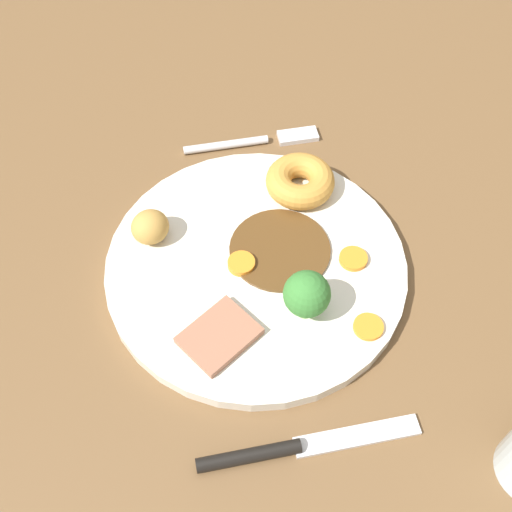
{
  "coord_description": "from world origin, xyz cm",
  "views": [
    {
      "loc": [
        37.13,
        -8.36,
        54.92
      ],
      "look_at": [
        2.85,
        -2.51,
        6.0
      ],
      "focal_mm": 44.84,
      "sensor_mm": 36.0,
      "label": 1
    }
  ],
  "objects": [
    {
      "name": "broccoli_floret",
      "position": [
        8.93,
        0.93,
        7.83
      ],
      "size": [
        4.21,
        4.21,
        5.04
      ],
      "color": "#8CB766",
      "rests_on": "dinner_plate"
    },
    {
      "name": "gravy_pool",
      "position": [
        1.85,
        -0.12,
        5.15
      ],
      "size": [
        9.79,
        9.79,
        0.3
      ],
      "primitive_type": "cylinder",
      "color": "#563819",
      "rests_on": "dinner_plate"
    },
    {
      "name": "yorkshire_pudding",
      "position": [
        -5.43,
        3.47,
        6.31
      ],
      "size": [
        7.07,
        7.07,
        2.61
      ],
      "primitive_type": "torus",
      "color": "#C68938",
      "rests_on": "dinner_plate"
    },
    {
      "name": "dining_table",
      "position": [
        0.0,
        0.0,
        1.8
      ],
      "size": [
        120.0,
        84.0,
        3.6
      ],
      "primitive_type": "cube",
      "color": "brown",
      "rests_on": "ground"
    },
    {
      "name": "dinner_plate",
      "position": [
        2.85,
        -2.51,
        4.3
      ],
      "size": [
        28.75,
        28.75,
        1.4
      ],
      "primitive_type": "cylinder",
      "color": "silver",
      "rests_on": "dining_table"
    },
    {
      "name": "carrot_coin_back",
      "position": [
        3.03,
        -3.94,
        5.35
      ],
      "size": [
        2.61,
        2.61,
        0.7
      ],
      "primitive_type": "cylinder",
      "color": "orange",
      "rests_on": "dinner_plate"
    },
    {
      "name": "fork",
      "position": [
        -14.18,
        0.37,
        3.99
      ],
      "size": [
        2.1,
        15.28,
        0.9
      ],
      "rotation": [
        0.0,
        0.0,
        1.59
      ],
      "color": "silver",
      "rests_on": "dining_table"
    },
    {
      "name": "knife",
      "position": [
        20.68,
        -2.82,
        4.05
      ],
      "size": [
        1.98,
        18.53,
        1.2
      ],
      "rotation": [
        0.0,
        0.0,
        1.6
      ],
      "color": "black",
      "rests_on": "dining_table"
    },
    {
      "name": "carrot_coin_side",
      "position": [
        11.56,
        6.1,
        5.21
      ],
      "size": [
        2.71,
        2.71,
        0.42
      ],
      "primitive_type": "cylinder",
      "color": "orange",
      "rests_on": "dinner_plate"
    },
    {
      "name": "carrot_coin_front",
      "position": [
        4.19,
        6.66,
        5.27
      ],
      "size": [
        2.71,
        2.71,
        0.53
      ],
      "primitive_type": "cylinder",
      "color": "orange",
      "rests_on": "dinner_plate"
    },
    {
      "name": "roast_potato_left",
      "position": [
        -1.81,
        -12.03,
        6.61
      ],
      "size": [
        4.93,
        5.0,
        3.23
      ],
      "primitive_type": "ellipsoid",
      "rotation": [
        0.0,
        0.0,
        2.11
      ],
      "color": "#BC8C42",
      "rests_on": "dinner_plate"
    },
    {
      "name": "meat_slice_main",
      "position": [
        10.31,
        -7.04,
        5.4
      ],
      "size": [
        7.63,
        7.98,
        0.8
      ],
      "primitive_type": "cube",
      "rotation": [
        0.0,
        0.0,
        2.18
      ],
      "color": "#9E664C",
      "rests_on": "dinner_plate"
    }
  ]
}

